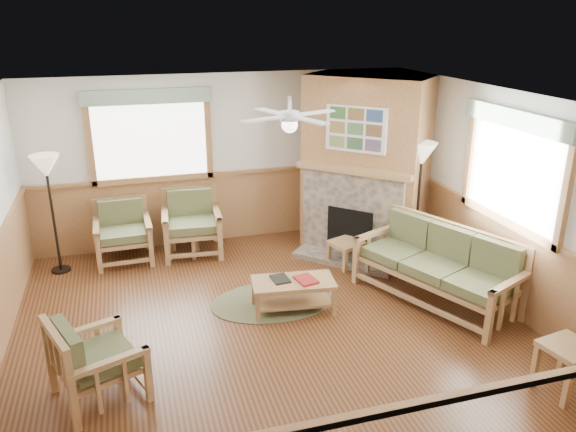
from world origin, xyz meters
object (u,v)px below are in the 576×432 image
object	(u,v)px
armchair_back_right	(192,223)
end_table_chairs	(183,240)
end_table_sofa	(565,368)
floor_lamp_right	(418,204)
coffee_table	(293,295)
floor_lamp_left	(53,215)
armchair_left	(97,358)
armchair_back_left	(123,232)
footstool	(346,253)
sofa	(436,267)

from	to	relation	value
armchair_back_right	end_table_chairs	xyz separation A→B (m)	(-0.15, -0.07, -0.24)
end_table_sofa	floor_lamp_right	size ratio (longest dim) A/B	0.28
coffee_table	floor_lamp_left	bearing A→B (deg)	152.14
armchair_left	armchair_back_left	bearing A→B (deg)	-26.25
armchair_back_left	footstool	bearing A→B (deg)	-21.02
coffee_table	sofa	bearing A→B (deg)	-1.54
sofa	floor_lamp_left	size ratio (longest dim) A/B	1.21
armchair_back_left	armchair_back_right	world-z (taller)	armchair_back_right
armchair_back_right	sofa	bearing A→B (deg)	-37.07
sofa	armchair_back_right	xyz separation A→B (m)	(-2.81, 2.47, -0.00)
armchair_left	end_table_sofa	bearing A→B (deg)	-126.55
sofa	armchair_left	size ratio (longest dim) A/B	2.46
end_table_chairs	armchair_back_right	bearing A→B (deg)	25.66
armchair_back_right	end_table_sofa	world-z (taller)	armchair_back_right
end_table_chairs	floor_lamp_right	world-z (taller)	floor_lamp_right
end_table_sofa	floor_lamp_right	xyz separation A→B (m)	(0.08, 3.20, 0.66)
footstool	floor_lamp_left	bearing A→B (deg)	166.29
floor_lamp_right	armchair_back_left	bearing A→B (deg)	162.82
floor_lamp_right	armchair_left	bearing A→B (deg)	-156.23
end_table_sofa	armchair_back_right	bearing A→B (deg)	124.34
armchair_back_right	footstool	world-z (taller)	armchair_back_right
floor_lamp_right	armchair_back_right	bearing A→B (deg)	157.71
sofa	end_table_chairs	size ratio (longest dim) A/B	4.26
armchair_back_left	armchair_back_right	distance (m)	1.03
armchair_back_left	end_table_chairs	bearing A→B (deg)	-6.34
armchair_left	floor_lamp_left	xyz separation A→B (m)	(-0.61, 3.15, 0.44)
armchair_left	end_table_chairs	size ratio (longest dim) A/B	1.73
footstool	armchair_back_right	bearing A→B (deg)	152.29
armchair_back_left	end_table_sofa	size ratio (longest dim) A/B	1.72
sofa	end_table_chairs	xyz separation A→B (m)	(-2.96, 2.40, -0.24)
armchair_left	end_table_chairs	distance (m)	3.41
armchair_back_right	floor_lamp_left	size ratio (longest dim) A/B	0.56
armchair_back_left	end_table_sofa	world-z (taller)	armchair_back_left
footstool	floor_lamp_right	world-z (taller)	floor_lamp_right
end_table_chairs	coffee_table	bearing A→B (deg)	-61.84
coffee_table	floor_lamp_right	bearing A→B (deg)	29.53
sofa	footstool	xyz separation A→B (m)	(-0.68, 1.35, -0.30)
armchair_back_left	floor_lamp_left	size ratio (longest dim) A/B	0.52
sofa	floor_lamp_right	size ratio (longest dim) A/B	1.15
armchair_back_left	armchair_back_right	xyz separation A→B (m)	(1.03, 0.00, 0.03)
armchair_back_left	end_table_sofa	bearing A→B (deg)	-49.17
sofa	armchair_back_right	size ratio (longest dim) A/B	2.18
armchair_back_right	end_table_chairs	distance (m)	0.29
armchair_back_right	armchair_back_left	bearing A→B (deg)	-175.73
sofa	end_table_sofa	xyz separation A→B (m)	(0.26, -2.03, -0.22)
armchair_left	floor_lamp_left	size ratio (longest dim) A/B	0.49
armchair_back_right	floor_lamp_right	world-z (taller)	floor_lamp_right
end_table_chairs	sofa	bearing A→B (deg)	-38.98
armchair_back_left	floor_lamp_right	bearing A→B (deg)	-18.72
end_table_sofa	end_table_chairs	bearing A→B (deg)	126.10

